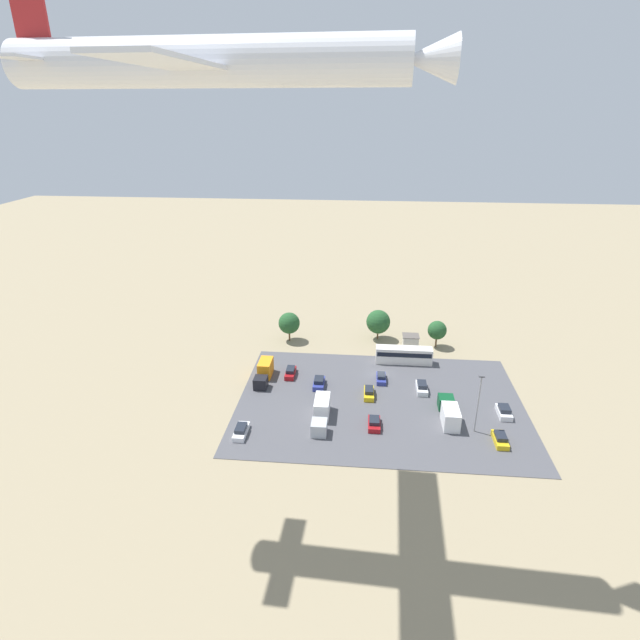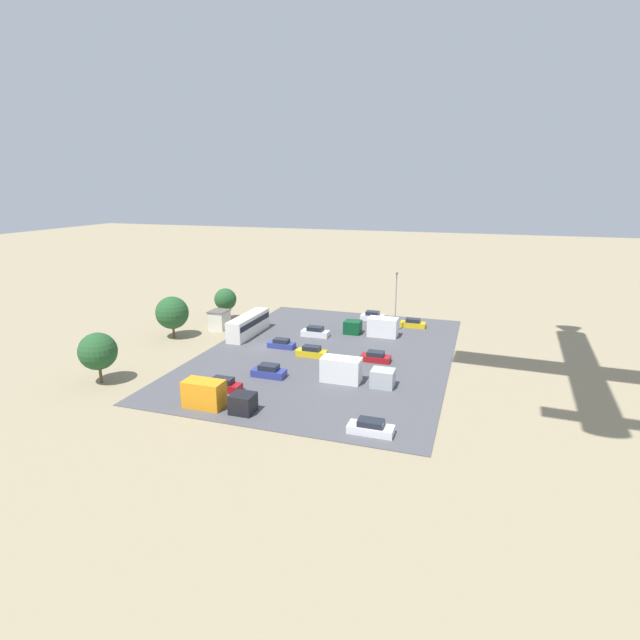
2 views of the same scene
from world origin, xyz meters
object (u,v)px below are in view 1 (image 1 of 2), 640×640
(parked_truck_1, at_px, (264,372))
(parked_truck_2, at_px, (321,412))
(shed_building, at_px, (410,342))
(parked_car_0, at_px, (504,412))
(parked_car_5, at_px, (241,431))
(parked_car_1, at_px, (500,439))
(parked_car_6, at_px, (319,383))
(bus, at_px, (404,355))
(airplane, at_px, (223,62))
(parked_car_2, at_px, (291,372))
(parked_car_8, at_px, (369,393))
(parked_car_7, at_px, (374,423))
(parked_car_4, at_px, (381,378))
(parked_truck_0, at_px, (449,413))
(parked_car_3, at_px, (422,387))

(parked_truck_1, distance_m, parked_truck_2, 17.28)
(shed_building, relative_size, parked_car_0, 0.82)
(parked_car_5, bearing_deg, parked_car_1, -177.83)
(parked_car_6, bearing_deg, parked_car_1, 153.80)
(bus, bearing_deg, parked_car_0, 41.69)
(parked_car_6, distance_m, airplane, 58.56)
(parked_truck_2, bearing_deg, parked_car_2, -63.26)
(shed_building, bearing_deg, bus, 74.42)
(shed_building, xyz_separation_m, bus, (1.78, 6.40, 0.23))
(bus, bearing_deg, shed_building, 164.42)
(parked_car_1, height_order, parked_truck_1, parked_truck_1)
(parked_car_6, height_order, parked_car_8, parked_car_6)
(parked_car_8, bearing_deg, parked_car_2, 157.82)
(parked_car_5, xyz_separation_m, parked_truck_1, (-0.23, -17.58, 0.80))
(bus, relative_size, airplane, 0.27)
(parked_car_7, bearing_deg, parked_car_0, 13.62)
(parked_car_7, bearing_deg, parked_truck_1, 146.43)
(parked_car_4, relative_size, parked_car_8, 0.93)
(parked_truck_2, relative_size, airplane, 0.22)
(parked_car_0, height_order, parked_car_2, parked_car_0)
(parked_car_0, xyz_separation_m, parked_car_1, (2.41, 7.68, -0.05))
(parked_car_7, xyz_separation_m, parked_truck_0, (-12.12, -2.87, 0.81))
(bus, relative_size, parked_car_1, 2.60)
(parked_car_1, xyz_separation_m, parked_car_8, (19.90, -11.66, 0.02))
(parked_truck_1, bearing_deg, parked_car_7, 146.43)
(shed_building, distance_m, parked_truck_2, 32.37)
(parked_car_0, bearing_deg, airplane, 31.74)
(parked_car_3, distance_m, airplane, 63.23)
(parked_car_5, bearing_deg, parked_car_3, -151.65)
(parked_car_7, bearing_deg, parked_car_2, 135.93)
(parked_car_6, xyz_separation_m, parked_car_8, (-9.14, 2.64, -0.03))
(shed_building, distance_m, parked_car_1, 33.40)
(bus, relative_size, parked_car_3, 2.48)
(shed_building, relative_size, parked_truck_2, 0.38)
(parked_car_2, distance_m, parked_car_7, 21.95)
(parked_car_4, bearing_deg, parked_car_2, -1.53)
(parked_truck_2, bearing_deg, bus, -124.24)
(parked_car_2, distance_m, parked_truck_1, 5.06)
(parked_car_1, relative_size, parked_car_7, 1.04)
(bus, bearing_deg, parked_truck_1, -71.35)
(parked_car_4, bearing_deg, parked_car_6, 14.70)
(parked_car_5, height_order, parked_car_8, parked_car_8)
(airplane, bearing_deg, parked_car_0, 124.34)
(parked_car_5, distance_m, parked_truck_1, 17.60)
(parked_car_5, bearing_deg, parked_truck_1, -90.75)
(parked_car_1, relative_size, parked_car_2, 0.95)
(parked_car_6, relative_size, parked_truck_0, 0.50)
(parked_car_8, height_order, parked_truck_1, parked_truck_1)
(airplane, bearing_deg, parked_car_7, 141.02)
(parked_car_2, xyz_separation_m, parked_car_6, (-5.78, 3.45, 0.01))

